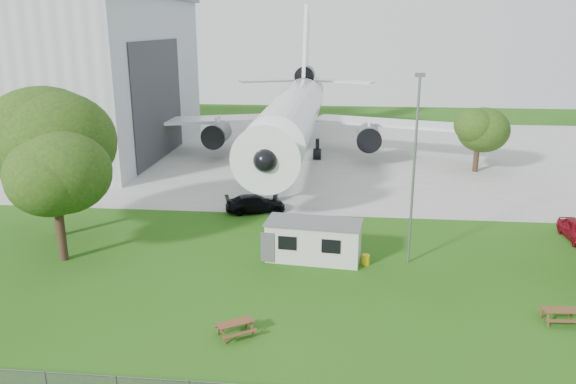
# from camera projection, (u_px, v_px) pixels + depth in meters

# --- Properties ---
(ground) EXTENTS (160.00, 160.00, 0.00)m
(ground) POSITION_uv_depth(u_px,v_px,m) (271.00, 301.00, 31.42)
(ground) COLOR #316619
(concrete_apron) EXTENTS (120.00, 46.00, 0.03)m
(concrete_apron) POSITION_uv_depth(u_px,v_px,m) (312.00, 153.00, 67.65)
(concrete_apron) COLOR #B7B7B2
(concrete_apron) RESTS_ON ground
(airliner) EXTENTS (46.36, 47.73, 17.69)m
(airliner) POSITION_uv_depth(u_px,v_px,m) (294.00, 112.00, 64.30)
(airliner) COLOR white
(airliner) RESTS_ON ground
(site_cabin) EXTENTS (6.87, 3.33, 2.62)m
(site_cabin) POSITION_uv_depth(u_px,v_px,m) (314.00, 240.00, 36.66)
(site_cabin) COLOR beige
(site_cabin) RESTS_ON ground
(picnic_west) EXTENTS (2.33, 2.24, 0.76)m
(picnic_west) POSITION_uv_depth(u_px,v_px,m) (236.00, 336.00, 27.88)
(picnic_west) COLOR brown
(picnic_west) RESTS_ON ground
(picnic_east) EXTENTS (1.88, 1.60, 0.76)m
(picnic_east) POSITION_uv_depth(u_px,v_px,m) (559.00, 322.00, 29.12)
(picnic_east) COLOR brown
(picnic_east) RESTS_ON ground
(lamp_mast) EXTENTS (0.16, 0.16, 12.00)m
(lamp_mast) POSITION_uv_depth(u_px,v_px,m) (414.00, 173.00, 34.83)
(lamp_mast) COLOR slate
(lamp_mast) RESTS_ON ground
(tree_west_big) EXTENTS (9.19, 9.19, 11.63)m
(tree_west_big) POSITION_uv_depth(u_px,v_px,m) (48.00, 141.00, 39.19)
(tree_west_big) COLOR #382619
(tree_west_big) RESTS_ON ground
(tree_west_small) EXTENTS (6.96, 6.96, 8.84)m
(tree_west_small) POSITION_uv_depth(u_px,v_px,m) (55.00, 181.00, 35.42)
(tree_west_small) COLOR #382619
(tree_west_small) RESTS_ON ground
(tree_far_apron) EXTENTS (5.43, 5.43, 7.38)m
(tree_far_apron) POSITION_uv_depth(u_px,v_px,m) (479.00, 128.00, 57.81)
(tree_far_apron) COLOR #382619
(tree_far_apron) RESTS_ON ground
(car_apron_van) EXTENTS (5.27, 3.32, 1.42)m
(car_apron_van) POSITION_uv_depth(u_px,v_px,m) (255.00, 204.00, 46.18)
(car_apron_van) COLOR black
(car_apron_van) RESTS_ON ground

